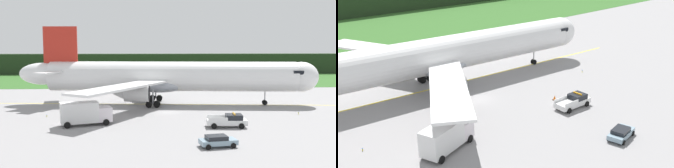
{
  "view_description": "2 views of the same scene",
  "coord_description": "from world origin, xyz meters",
  "views": [
    {
      "loc": [
        -2.76,
        -60.38,
        11.55
      ],
      "look_at": [
        0.59,
        6.65,
        4.01
      ],
      "focal_mm": 39.37,
      "sensor_mm": 36.0,
      "label": 1
    },
    {
      "loc": [
        -33.17,
        -41.58,
        22.05
      ],
      "look_at": [
        2.96,
        -2.73,
        2.42
      ],
      "focal_mm": 41.74,
      "sensor_mm": 36.0,
      "label": 2
    }
  ],
  "objects": [
    {
      "name": "ground",
      "position": [
        0.0,
        0.0,
        0.0
      ],
      "size": [
        320.0,
        320.0,
        0.0
      ],
      "primitive_type": "plane",
      "color": "gray"
    },
    {
      "name": "taxiway_centerline_main",
      "position": [
        1.38,
        7.99,
        0.0
      ],
      "size": [
        72.83,
        6.61,
        0.01
      ],
      "primitive_type": "cube",
      "rotation": [
        0.0,
        0.0,
        -0.09
      ],
      "color": "yellow",
      "rests_on": "ground"
    },
    {
      "name": "airliner",
      "position": [
        0.85,
        8.04,
        5.16
      ],
      "size": [
        56.09,
        43.94,
        14.58
      ],
      "color": "silver",
      "rests_on": "ground"
    },
    {
      "name": "ops_pickup_truck",
      "position": [
        8.0,
        -11.2,
        0.9
      ],
      "size": [
        5.56,
        2.62,
        1.94
      ],
      "color": "silver",
      "rests_on": "ground"
    },
    {
      "name": "catering_truck",
      "position": [
        -11.91,
        -9.07,
        1.76
      ],
      "size": [
        7.4,
        4.46,
        3.45
      ],
      "color": "silver",
      "rests_on": "ground"
    },
    {
      "name": "staff_car",
      "position": [
        4.77,
        -20.71,
        0.7
      ],
      "size": [
        4.35,
        2.6,
        1.3
      ],
      "color": "#7B96A7",
      "rests_on": "ground"
    },
    {
      "name": "apron_cone",
      "position": [
        8.03,
        -7.75,
        0.35
      ],
      "size": [
        0.58,
        0.58,
        0.72
      ],
      "color": "black",
      "rests_on": "ground"
    },
    {
      "name": "taxiway_edge_light_east",
      "position": [
        21.3,
        -2.8,
        0.25
      ],
      "size": [
        0.12,
        0.12,
        0.45
      ],
      "color": "yellow",
      "rests_on": "ground"
    },
    {
      "name": "taxiway_edge_light_west",
      "position": [
        -18.91,
        -2.8,
        0.2
      ],
      "size": [
        0.12,
        0.12,
        0.37
      ],
      "color": "yellow",
      "rests_on": "ground"
    }
  ]
}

